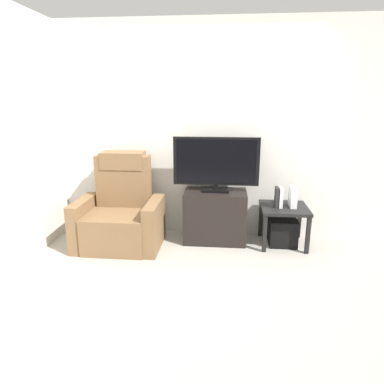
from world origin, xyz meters
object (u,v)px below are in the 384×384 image
object	(u,v)px
recliner_armchair	(120,214)
side_table	(284,213)
book_middle	(281,197)
book_leftmost	(277,197)
game_console	(293,197)
subwoofer_box	(282,231)
television	(216,163)
tv_stand	(215,216)

from	to	relation	value
recliner_armchair	side_table	size ratio (longest dim) A/B	2.00
recliner_armchair	book_middle	size ratio (longest dim) A/B	4.64
book_leftmost	game_console	world-z (taller)	book_leftmost
side_table	book_leftmost	bearing A→B (deg)	-168.69
subwoofer_box	television	bearing A→B (deg)	175.12
book_middle	game_console	size ratio (longest dim) A/B	0.99
tv_stand	subwoofer_box	size ratio (longest dim) A/B	2.32
recliner_armchair	subwoofer_box	distance (m)	1.94
recliner_armchair	book_middle	xyz separation A→B (m)	(1.87, 0.14, 0.22)
side_table	book_leftmost	distance (m)	0.22
recliner_armchair	subwoofer_box	world-z (taller)	recliner_armchair
television	game_console	world-z (taller)	television
tv_stand	recliner_armchair	xyz separation A→B (m)	(-1.12, -0.21, 0.06)
side_table	game_console	xyz separation A→B (m)	(0.09, 0.01, 0.19)
tv_stand	book_leftmost	size ratio (longest dim) A/B	3.12
tv_stand	subwoofer_box	bearing A→B (deg)	-3.56
subwoofer_box	game_console	size ratio (longest dim) A/B	1.36
television	side_table	size ratio (longest dim) A/B	1.87
subwoofer_box	book_leftmost	bearing A→B (deg)	-168.69
subwoofer_box	book_middle	bearing A→B (deg)	-159.56
tv_stand	television	xyz separation A→B (m)	(0.00, 0.02, 0.65)
television	side_table	world-z (taller)	television
subwoofer_box	book_middle	distance (m)	0.43
recliner_armchair	subwoofer_box	size ratio (longest dim) A/B	3.38
tv_stand	television	bearing A→B (deg)	90.00
television	subwoofer_box	xyz separation A→B (m)	(0.81, -0.07, -0.80)
tv_stand	book_leftmost	distance (m)	0.77
tv_stand	subwoofer_box	world-z (taller)	tv_stand
side_table	game_console	size ratio (longest dim) A/B	2.31
side_table	subwoofer_box	xyz separation A→B (m)	(0.00, 0.00, -0.24)
television	recliner_armchair	bearing A→B (deg)	-168.20
tv_stand	television	world-z (taller)	television
subwoofer_box	book_leftmost	distance (m)	0.44
book_middle	game_console	world-z (taller)	game_console
recliner_armchair	book_middle	bearing A→B (deg)	-6.14
side_table	book_middle	xyz separation A→B (m)	(-0.05, -0.02, 0.19)
recliner_armchair	side_table	distance (m)	1.93
book_leftmost	book_middle	bearing A→B (deg)	0.00
television	subwoofer_box	bearing A→B (deg)	-4.88
side_table	book_leftmost	size ratio (longest dim) A/B	2.27
side_table	recliner_armchair	bearing A→B (deg)	-175.13
recliner_armchair	game_console	distance (m)	2.03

